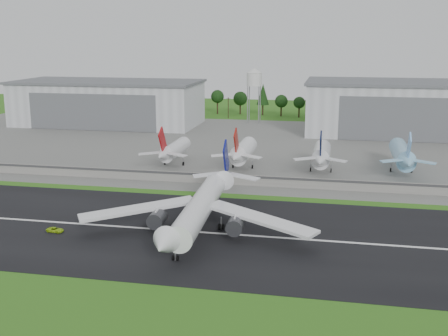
% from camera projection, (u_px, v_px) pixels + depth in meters
% --- Properties ---
extents(ground, '(600.00, 600.00, 0.00)m').
position_uv_depth(ground, '(155.00, 245.00, 126.69)').
color(ground, '#306B19').
rests_on(ground, ground).
extents(runway, '(320.00, 60.00, 0.10)m').
position_uv_depth(runway, '(168.00, 230.00, 136.21)').
color(runway, black).
rests_on(runway, ground).
extents(runway_centerline, '(220.00, 1.00, 0.02)m').
position_uv_depth(runway_centerline, '(168.00, 230.00, 136.20)').
color(runway_centerline, white).
rests_on(runway_centerline, runway).
extents(apron, '(320.00, 150.00, 0.10)m').
position_uv_depth(apron, '(243.00, 146.00, 241.15)').
color(apron, slate).
rests_on(apron, ground).
extents(blast_fence, '(240.00, 0.61, 3.50)m').
position_uv_depth(blast_fence, '(209.00, 178.00, 178.72)').
color(blast_fence, gray).
rests_on(blast_fence, ground).
extents(hangar_west, '(97.00, 44.00, 23.20)m').
position_uv_depth(hangar_west, '(108.00, 103.00, 296.80)').
color(hangar_west, silver).
rests_on(hangar_west, ground).
extents(hangar_east, '(102.00, 47.00, 25.20)m').
position_uv_depth(hangar_east, '(414.00, 108.00, 266.62)').
color(hangar_east, silver).
rests_on(hangar_east, ground).
extents(water_tower, '(8.40, 8.40, 29.40)m').
position_uv_depth(water_tower, '(254.00, 77.00, 298.50)').
color(water_tower, '#99999E').
rests_on(water_tower, ground).
extents(utility_poles, '(230.00, 3.00, 12.00)m').
position_uv_depth(utility_poles, '(266.00, 119.00, 317.47)').
color(utility_poles, black).
rests_on(utility_poles, ground).
extents(treeline, '(320.00, 16.00, 22.00)m').
position_uv_depth(treeline, '(270.00, 116.00, 331.78)').
color(treeline, black).
rests_on(treeline, ground).
extents(main_airliner, '(57.22, 59.20, 18.17)m').
position_uv_depth(main_airliner, '(199.00, 214.00, 133.13)').
color(main_airliner, white).
rests_on(main_airliner, runway).
extents(ground_vehicle, '(4.39, 2.36, 1.17)m').
position_uv_depth(ground_vehicle, '(55.00, 230.00, 134.53)').
color(ground_vehicle, '#9FCE18').
rests_on(ground_vehicle, runway).
extents(parked_jet_red_a, '(7.36, 31.29, 16.41)m').
position_uv_depth(parked_jet_red_a, '(173.00, 150.00, 201.87)').
color(parked_jet_red_a, silver).
rests_on(parked_jet_red_a, ground).
extents(parked_jet_red_b, '(7.36, 31.29, 16.86)m').
position_uv_depth(parked_jet_red_b, '(242.00, 152.00, 196.93)').
color(parked_jet_red_b, white).
rests_on(parked_jet_red_b, ground).
extents(parked_jet_navy, '(7.36, 31.29, 16.83)m').
position_uv_depth(parked_jet_navy, '(321.00, 155.00, 191.63)').
color(parked_jet_navy, white).
rests_on(parked_jet_navy, ground).
extents(parked_jet_skyblue, '(7.36, 37.29, 16.95)m').
position_uv_depth(parked_jet_skyblue, '(403.00, 155.00, 191.13)').
color(parked_jet_skyblue, '#88C6EB').
rests_on(parked_jet_skyblue, ground).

